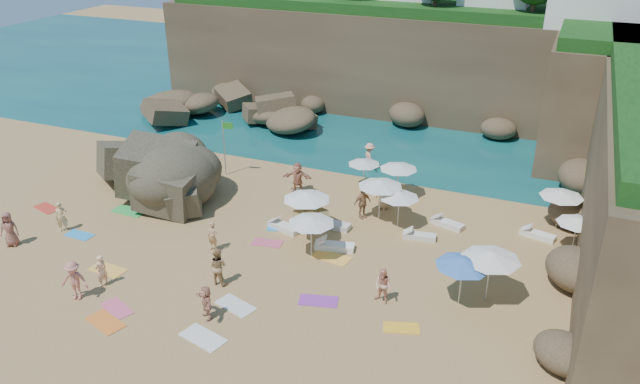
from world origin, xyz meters
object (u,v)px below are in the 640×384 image
at_px(person_stand_2, 369,157).
at_px(person_stand_0, 61,217).
at_px(parasol_2, 380,183).
at_px(rock_outcrop, 162,191).
at_px(person_stand_1, 218,266).
at_px(person_stand_3, 362,203).
at_px(lounger_0, 332,225).
at_px(parasol_1, 364,162).
at_px(person_stand_5, 298,177).
at_px(flag_pole, 225,141).
at_px(parasol_0, 399,166).
at_px(person_stand_4, 383,194).
at_px(person_stand_6, 101,270).

bearing_deg(person_stand_2, person_stand_0, 99.71).
distance_m(parasol_2, person_stand_0, 17.10).
bearing_deg(person_stand_2, rock_outcrop, 87.93).
relative_size(person_stand_1, person_stand_3, 1.02).
bearing_deg(lounger_0, rock_outcrop, -178.41).
bearing_deg(person_stand_1, person_stand_3, -111.60).
distance_m(parasol_2, person_stand_3, 1.56).
xyz_separation_m(rock_outcrop, parasol_1, (11.14, 5.15, 1.71)).
bearing_deg(rock_outcrop, person_stand_5, 22.18).
height_order(flag_pole, person_stand_2, flag_pole).
bearing_deg(flag_pole, parasol_1, 9.82).
bearing_deg(parasol_1, parasol_0, -9.83).
relative_size(parasol_2, person_stand_2, 1.33).
height_order(flag_pole, person_stand_3, flag_pole).
bearing_deg(person_stand_1, lounger_0, -109.20).
bearing_deg(lounger_0, person_stand_4, 63.08).
bearing_deg(person_stand_2, person_stand_6, 119.19).
bearing_deg(parasol_1, person_stand_4, -48.98).
relative_size(rock_outcrop, person_stand_3, 4.89).
distance_m(parasol_0, person_stand_1, 13.14).
bearing_deg(person_stand_3, person_stand_5, 107.98).
xyz_separation_m(parasol_1, person_stand_4, (1.96, -2.25, -0.82)).
distance_m(rock_outcrop, person_stand_0, 6.51).
bearing_deg(parasol_2, lounger_0, -136.05).
bearing_deg(parasol_2, person_stand_0, -152.72).
distance_m(parasol_1, person_stand_5, 4.12).
bearing_deg(parasol_1, lounger_0, -88.92).
bearing_deg(parasol_1, flag_pole, -170.18).
bearing_deg(person_stand_0, person_stand_2, 7.67).
distance_m(parasol_2, person_stand_2, 6.85).
bearing_deg(rock_outcrop, parasol_1, 24.82).
bearing_deg(person_stand_3, person_stand_6, 179.15).
height_order(person_stand_2, person_stand_5, person_stand_5).
xyz_separation_m(rock_outcrop, person_stand_4, (13.10, 2.90, 0.89)).
xyz_separation_m(lounger_0, person_stand_1, (-2.87, -7.04, 0.77)).
bearing_deg(person_stand_6, parasol_0, 159.25).
bearing_deg(person_stand_4, person_stand_5, -163.84).
relative_size(rock_outcrop, parasol_0, 3.96).
bearing_deg(person_stand_6, person_stand_5, 175.84).
bearing_deg(person_stand_3, person_stand_0, 156.18).
distance_m(parasol_0, parasol_2, 3.13).
height_order(parasol_1, person_stand_0, parasol_1).
height_order(parasol_1, parasol_2, parasol_2).
xyz_separation_m(parasol_2, person_stand_2, (-2.64, 6.20, -1.21)).
bearing_deg(parasol_2, person_stand_6, -131.18).
height_order(parasol_1, person_stand_5, person_stand_5).
distance_m(flag_pole, lounger_0, 9.88).
xyz_separation_m(person_stand_5, person_stand_6, (-4.13, -12.61, -0.15)).
distance_m(person_stand_0, person_stand_6, 6.35).
xyz_separation_m(person_stand_0, person_stand_4, (14.99, 9.08, 0.05)).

